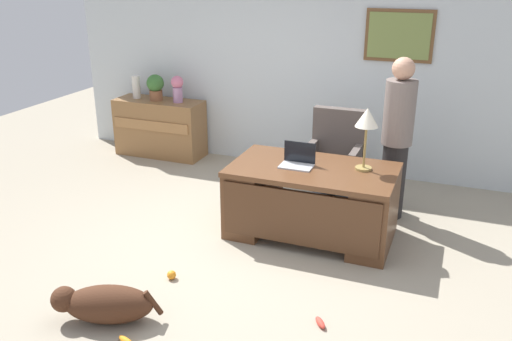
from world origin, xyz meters
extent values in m
plane|color=#9E937F|center=(0.00, 0.00, 0.00)|extent=(12.00, 12.00, 0.00)
cube|color=silver|center=(0.00, 2.60, 1.35)|extent=(7.00, 0.12, 2.70)
cube|color=brown|center=(1.00, 2.52, 1.80)|extent=(0.80, 0.03, 0.61)
cube|color=olive|center=(1.00, 2.50, 1.80)|extent=(0.72, 0.01, 0.53)
cube|color=brown|center=(0.52, 0.63, 0.71)|extent=(1.62, 0.93, 0.05)
cube|color=brown|center=(-0.10, 0.63, 0.34)|extent=(0.36, 0.87, 0.68)
cube|color=brown|center=(1.15, 0.63, 0.34)|extent=(0.36, 0.87, 0.68)
cube|color=#4E2F1C|center=(0.52, 0.20, 0.37)|extent=(1.52, 0.04, 0.54)
cube|color=olive|center=(-2.18, 2.25, 0.40)|extent=(1.26, 0.48, 0.80)
cube|color=#A16F40|center=(-2.18, 2.00, 0.50)|extent=(1.16, 0.02, 0.14)
cube|color=#564C47|center=(0.52, 1.51, 0.37)|extent=(0.60, 0.58, 0.18)
cylinder|color=black|center=(0.52, 1.51, 0.14)|extent=(0.10, 0.10, 0.28)
cylinder|color=black|center=(0.52, 1.51, 0.03)|extent=(0.52, 0.52, 0.05)
cube|color=#564C47|center=(0.52, 1.75, 0.76)|extent=(0.60, 0.12, 0.60)
cube|color=#564C47|center=(0.26, 1.51, 0.57)|extent=(0.08, 0.50, 0.22)
cube|color=#564C47|center=(0.78, 1.51, 0.57)|extent=(0.08, 0.50, 0.22)
cylinder|color=#262323|center=(1.21, 1.37, 0.42)|extent=(0.26, 0.26, 0.83)
cylinder|color=slate|center=(1.21, 1.37, 1.17)|extent=(0.32, 0.32, 0.67)
sphere|color=tan|center=(1.21, 1.37, 1.62)|extent=(0.23, 0.23, 0.23)
ellipsoid|color=#472819|center=(-0.53, -1.33, 0.15)|extent=(0.75, 0.52, 0.30)
sphere|color=#472819|center=(-0.85, -1.45, 0.19)|extent=(0.20, 0.20, 0.20)
cylinder|color=#472819|center=(-0.20, -1.21, 0.17)|extent=(0.15, 0.09, 0.21)
cube|color=#B2B5BA|center=(0.37, 0.58, 0.74)|extent=(0.32, 0.22, 0.01)
cube|color=black|center=(0.37, 0.69, 0.85)|extent=(0.32, 0.01, 0.21)
cylinder|color=#9E8447|center=(0.99, 0.75, 0.74)|extent=(0.16, 0.16, 0.02)
cylinder|color=#9E8447|center=(0.99, 0.75, 0.96)|extent=(0.02, 0.02, 0.41)
cone|color=silver|center=(0.99, 0.75, 1.25)|extent=(0.22, 0.22, 0.18)
cylinder|color=#B181AC|center=(-1.87, 2.25, 0.91)|extent=(0.14, 0.14, 0.21)
sphere|color=pink|center=(-1.87, 2.25, 1.08)|extent=(0.17, 0.17, 0.17)
cylinder|color=silver|center=(-2.53, 2.25, 0.96)|extent=(0.11, 0.11, 0.32)
cylinder|color=brown|center=(-2.21, 2.25, 0.87)|extent=(0.18, 0.18, 0.14)
sphere|color=#3B7033|center=(-2.21, 2.25, 1.04)|extent=(0.24, 0.24, 0.24)
sphere|color=orange|center=(-0.38, -0.63, 0.04)|extent=(0.08, 0.08, 0.08)
ellipsoid|color=#E53F33|center=(1.01, -0.80, 0.03)|extent=(0.13, 0.15, 0.05)
camera|label=1|loc=(1.80, -4.20, 2.60)|focal=38.03mm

